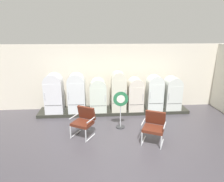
% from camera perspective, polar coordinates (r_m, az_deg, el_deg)
% --- Properties ---
extents(ground, '(12.00, 10.00, 0.05)m').
position_cam_1_polar(ground, '(5.97, 3.18, -17.33)').
color(ground, '#433F45').
extents(back_wall, '(11.76, 0.12, 2.81)m').
position_cam_1_polar(back_wall, '(8.80, 0.23, 4.19)').
color(back_wall, silver).
rests_on(back_wall, ground).
extents(display_plinth, '(6.27, 0.95, 0.13)m').
position_cam_1_polar(display_plinth, '(8.60, 0.56, -5.57)').
color(display_plinth, '#2E2F28').
rests_on(display_plinth, ground).
extents(refrigerator_0, '(0.71, 0.65, 1.61)m').
position_cam_1_polar(refrigerator_0, '(8.33, -16.24, -0.32)').
color(refrigerator_0, white).
rests_on(refrigerator_0, display_plinth).
extents(refrigerator_1, '(0.68, 0.62, 1.60)m').
position_cam_1_polar(refrigerator_1, '(8.18, -10.09, -0.22)').
color(refrigerator_1, white).
rests_on(refrigerator_1, display_plinth).
extents(refrigerator_2, '(0.67, 0.65, 1.37)m').
position_cam_1_polar(refrigerator_2, '(8.19, -3.99, -0.94)').
color(refrigerator_2, silver).
rests_on(refrigerator_2, display_plinth).
extents(refrigerator_3, '(0.59, 0.64, 1.64)m').
position_cam_1_polar(refrigerator_3, '(8.19, 1.87, 0.25)').
color(refrigerator_3, silver).
rests_on(refrigerator_3, display_plinth).
extents(refrigerator_4, '(0.62, 0.71, 1.36)m').
position_cam_1_polar(refrigerator_4, '(8.37, 6.63, -0.62)').
color(refrigerator_4, silver).
rests_on(refrigerator_4, display_plinth).
extents(refrigerator_5, '(0.64, 0.61, 1.47)m').
position_cam_1_polar(refrigerator_5, '(8.49, 12.04, -0.20)').
color(refrigerator_5, white).
rests_on(refrigerator_5, display_plinth).
extents(refrigerator_6, '(0.65, 0.69, 1.39)m').
position_cam_1_polar(refrigerator_6, '(8.79, 16.82, -0.32)').
color(refrigerator_6, silver).
rests_on(refrigerator_6, display_plinth).
extents(armchair_left, '(0.85, 0.85, 0.96)m').
position_cam_1_polar(armchair_left, '(6.61, -8.05, -8.21)').
color(armchair_left, silver).
rests_on(armchair_left, ground).
extents(armchair_right, '(0.84, 0.84, 0.96)m').
position_cam_1_polar(armchair_right, '(6.33, 11.92, -9.58)').
color(armchair_right, silver).
rests_on(armchair_right, ground).
extents(sign_stand, '(0.52, 0.32, 1.35)m').
position_cam_1_polar(sign_stand, '(7.02, 2.47, -5.30)').
color(sign_stand, '#2D2D30').
rests_on(sign_stand, ground).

